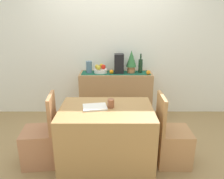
# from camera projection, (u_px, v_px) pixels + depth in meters

# --- Properties ---
(ground_plane) EXTENTS (6.40, 6.40, 0.02)m
(ground_plane) POSITION_uv_depth(u_px,v_px,m) (110.00, 145.00, 3.13)
(ground_plane) COLOR #A18154
(ground_plane) RESTS_ON ground
(room_wall_rear) EXTENTS (6.40, 0.06, 2.70)m
(room_wall_rear) POSITION_uv_depth(u_px,v_px,m) (110.00, 42.00, 3.82)
(room_wall_rear) COLOR white
(room_wall_rear) RESTS_ON ground
(sideboard_console) EXTENTS (1.26, 0.42, 0.84)m
(sideboard_console) POSITION_uv_depth(u_px,v_px,m) (116.00, 96.00, 3.87)
(sideboard_console) COLOR tan
(sideboard_console) RESTS_ON ground
(table_runner) EXTENTS (1.19, 0.32, 0.01)m
(table_runner) POSITION_uv_depth(u_px,v_px,m) (116.00, 73.00, 3.73)
(table_runner) COLOR #17543C
(table_runner) RESTS_ON sideboard_console
(fruit_bowl) EXTENTS (0.23, 0.23, 0.07)m
(fruit_bowl) POSITION_uv_depth(u_px,v_px,m) (101.00, 71.00, 3.72)
(fruit_bowl) COLOR white
(fruit_bowl) RESTS_ON table_runner
(apple_left) EXTENTS (0.08, 0.08, 0.08)m
(apple_left) POSITION_uv_depth(u_px,v_px,m) (103.00, 67.00, 3.69)
(apple_left) COLOR red
(apple_left) RESTS_ON fruit_bowl
(apple_front) EXTENTS (0.07, 0.07, 0.07)m
(apple_front) POSITION_uv_depth(u_px,v_px,m) (97.00, 67.00, 3.72)
(apple_front) COLOR gold
(apple_front) RESTS_ON fruit_bowl
(apple_upper) EXTENTS (0.07, 0.07, 0.07)m
(apple_upper) POSITION_uv_depth(u_px,v_px,m) (98.00, 68.00, 3.64)
(apple_upper) COLOR gold
(apple_upper) RESTS_ON fruit_bowl
(apple_center) EXTENTS (0.08, 0.08, 0.08)m
(apple_center) POSITION_uv_depth(u_px,v_px,m) (101.00, 66.00, 3.76)
(apple_center) COLOR gold
(apple_center) RESTS_ON fruit_bowl
(wine_bottle) EXTENTS (0.07, 0.07, 0.34)m
(wine_bottle) POSITION_uv_depth(u_px,v_px,m) (140.00, 66.00, 3.69)
(wine_bottle) COLOR #18321E
(wine_bottle) RESTS_ON sideboard_console
(coffee_maker) EXTENTS (0.16, 0.18, 0.33)m
(coffee_maker) POSITION_uv_depth(u_px,v_px,m) (119.00, 64.00, 3.68)
(coffee_maker) COLOR black
(coffee_maker) RESTS_ON sideboard_console
(ceramic_vase) EXTENTS (0.10, 0.10, 0.21)m
(ceramic_vase) POSITION_uv_depth(u_px,v_px,m) (89.00, 67.00, 3.70)
(ceramic_vase) COLOR slate
(ceramic_vase) RESTS_ON sideboard_console
(potted_plant) EXTENTS (0.18, 0.18, 0.39)m
(potted_plant) POSITION_uv_depth(u_px,v_px,m) (131.00, 61.00, 3.66)
(potted_plant) COLOR #B77142
(potted_plant) RESTS_ON sideboard_console
(orange_loose_near_bowl) EXTENTS (0.07, 0.07, 0.07)m
(orange_loose_near_bowl) POSITION_uv_depth(u_px,v_px,m) (148.00, 72.00, 3.61)
(orange_loose_near_bowl) COLOR orange
(orange_loose_near_bowl) RESTS_ON sideboard_console
(orange_loose_end) EXTENTS (0.07, 0.07, 0.07)m
(orange_loose_end) POSITION_uv_depth(u_px,v_px,m) (112.00, 72.00, 3.66)
(orange_loose_end) COLOR orange
(orange_loose_end) RESTS_ON sideboard_console
(dining_table) EXTENTS (1.11, 0.76, 0.74)m
(dining_table) POSITION_uv_depth(u_px,v_px,m) (106.00, 136.00, 2.63)
(dining_table) COLOR #B0834C
(dining_table) RESTS_ON ground
(open_book) EXTENTS (0.31, 0.25, 0.02)m
(open_book) POSITION_uv_depth(u_px,v_px,m) (95.00, 107.00, 2.53)
(open_book) COLOR white
(open_book) RESTS_ON dining_table
(coffee_cup) EXTENTS (0.08, 0.08, 0.10)m
(coffee_cup) POSITION_uv_depth(u_px,v_px,m) (111.00, 103.00, 2.53)
(coffee_cup) COLOR brown
(coffee_cup) RESTS_ON dining_table
(chair_near_window) EXTENTS (0.44, 0.44, 0.90)m
(chair_near_window) POSITION_uv_depth(u_px,v_px,m) (41.00, 143.00, 2.66)
(chair_near_window) COLOR #B37753
(chair_near_window) RESTS_ON ground
(chair_by_corner) EXTENTS (0.40, 0.40, 0.90)m
(chair_by_corner) POSITION_uv_depth(u_px,v_px,m) (172.00, 143.00, 2.66)
(chair_by_corner) COLOR tan
(chair_by_corner) RESTS_ON ground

